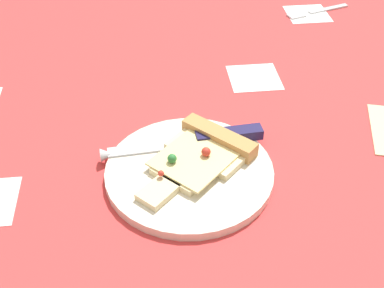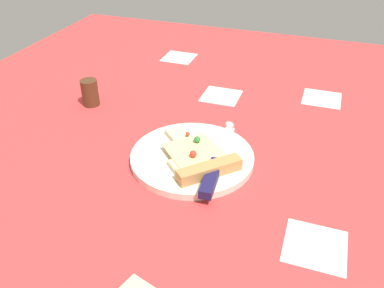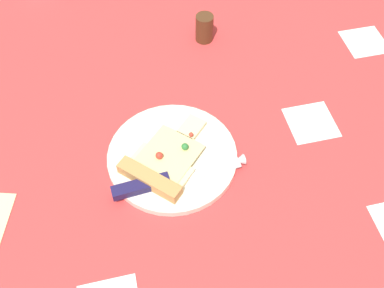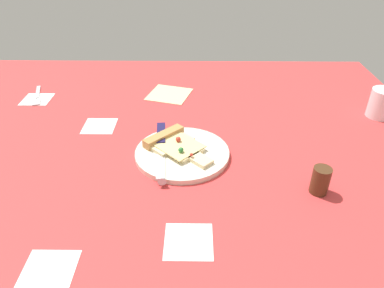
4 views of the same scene
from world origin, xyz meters
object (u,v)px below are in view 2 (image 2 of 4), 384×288
plate (192,157)px  pepper_shaker (90,93)px  knife (217,163)px  pizza_slice (198,158)px

plate → pepper_shaker: size_ratio=3.75×
plate → knife: (2.03, 5.46, 1.28)cm
pizza_slice → knife: 3.62cm
plate → pizza_slice: pizza_slice is taller
pizza_slice → knife: (0.19, 3.61, -0.19)cm
knife → pepper_shaker: (-15.43, -35.59, 1.17)cm
pizza_slice → pepper_shaker: bearing=109.4°
knife → pepper_shaker: 38.81cm
pizza_slice → knife: size_ratio=0.74×
pepper_shaker → plate: bearing=66.0°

